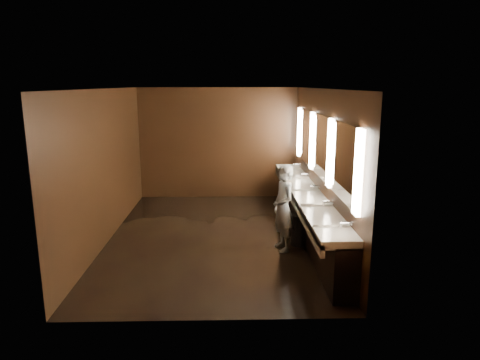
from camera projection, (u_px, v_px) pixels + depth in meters
name	position (u px, v px, depth m)	size (l,w,h in m)	color
floor	(215.00, 236.00, 8.27)	(6.00, 6.00, 0.00)	black
ceiling	(213.00, 89.00, 7.65)	(4.00, 6.00, 0.02)	#2D2D2B
wall_back	(218.00, 143.00, 10.88)	(4.00, 0.02, 2.80)	black
wall_front	(206.00, 213.00, 5.03)	(4.00, 0.02, 2.80)	black
wall_left	(106.00, 166.00, 7.91)	(0.02, 6.00, 2.80)	black
wall_right	(321.00, 165.00, 8.01)	(0.02, 6.00, 2.80)	black
sink_counter	(308.00, 211.00, 8.20)	(0.55, 5.40, 1.01)	black
mirror_band	(321.00, 146.00, 7.93)	(0.06, 5.03, 1.15)	#FFE9CA
person	(283.00, 208.00, 7.46)	(0.56, 0.37, 1.53)	#9ABFE5
trash_bin	(300.00, 229.00, 7.81)	(0.37, 0.37, 0.57)	#232326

